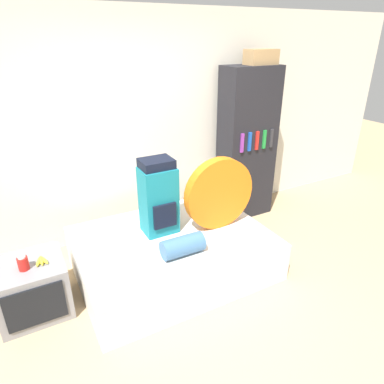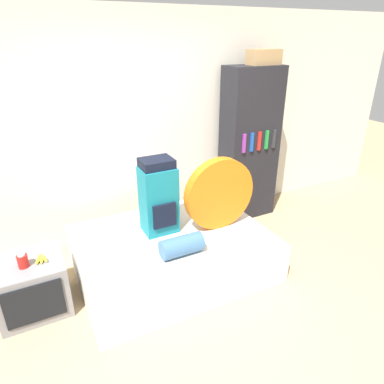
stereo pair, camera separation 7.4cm
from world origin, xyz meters
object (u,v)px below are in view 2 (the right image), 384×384
tent_bag (219,194)px  bookshelf (249,145)px  cardboard_box (264,57)px  backpack (159,197)px  canister (23,261)px  television (32,286)px  sleeping_roll (182,246)px

tent_bag → bookshelf: 1.20m
bookshelf → cardboard_box: bearing=-11.8°
backpack → cardboard_box: size_ratio=2.05×
canister → television: bearing=67.2°
backpack → bookshelf: bookshelf is taller
sleeping_roll → cardboard_box: size_ratio=1.05×
tent_bag → television: size_ratio=1.31×
sleeping_roll → television: 1.38m
canister → bookshelf: bookshelf is taller
backpack → television: size_ratio=1.35×
tent_bag → television: tent_bag is taller
backpack → cardboard_box: 2.11m
canister → tent_bag: bearing=-0.8°
tent_bag → sleeping_roll: (-0.57, -0.30, -0.29)m
tent_bag → canister: size_ratio=5.82×
television → canister: 0.32m
sleeping_roll → bookshelf: bookshelf is taller
backpack → bookshelf: bearing=20.4°
backpack → sleeping_roll: 0.58m
backpack → television: bearing=-174.4°
television → bookshelf: (2.79, 0.68, 0.73)m
canister → cardboard_box: cardboard_box is taller
tent_bag → sleeping_roll: size_ratio=1.90×
backpack → canister: size_ratio=5.98×
sleeping_roll → canister: bearing=166.4°
canister → bookshelf: 2.94m
sleeping_roll → bookshelf: (1.48, 1.06, 0.48)m
sleeping_roll → cardboard_box: bearing=33.1°
sleeping_roll → cardboard_box: (1.59, 1.04, 1.55)m
tent_bag → sleeping_roll: 0.71m
tent_bag → cardboard_box: cardboard_box is taller
backpack → bookshelf: (1.50, 0.56, 0.18)m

